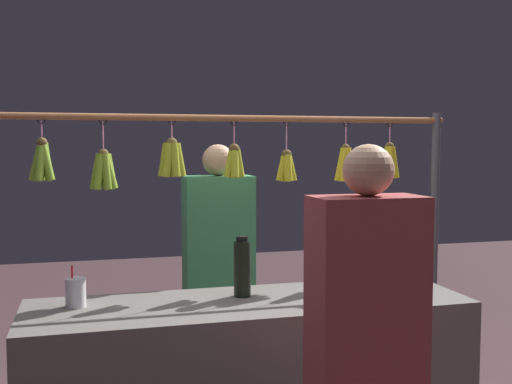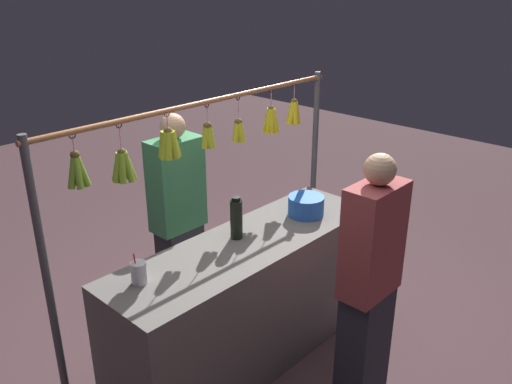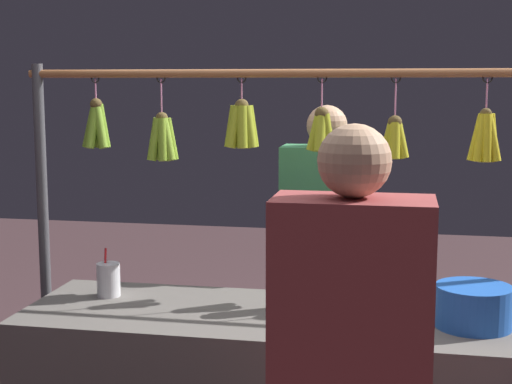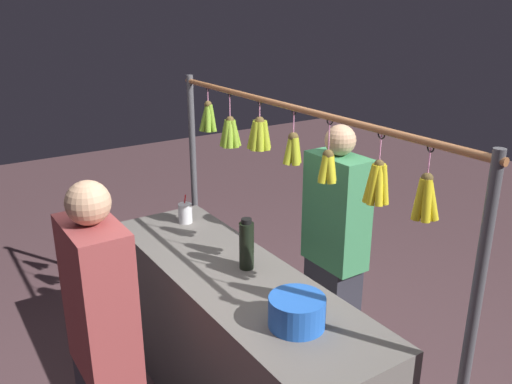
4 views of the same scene
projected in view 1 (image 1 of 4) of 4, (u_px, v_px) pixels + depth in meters
name	position (u px, v px, depth m)	size (l,w,h in m)	color
display_rack	(226.00, 202.00, 3.05)	(2.31, 0.14, 1.74)	#4C4C51
water_bottle	(242.00, 268.00, 2.82)	(0.08, 0.08, 0.28)	black
blue_bucket	(366.00, 279.00, 2.87)	(0.25, 0.25, 0.14)	blue
drink_cup	(76.00, 292.00, 2.64)	(0.09, 0.09, 0.18)	silver
vendor_person	(218.00, 289.00, 3.42)	(0.37, 0.20, 1.57)	#2D2D38
customer_person	(365.00, 381.00, 2.09)	(0.37, 0.20, 1.57)	#2D2D38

